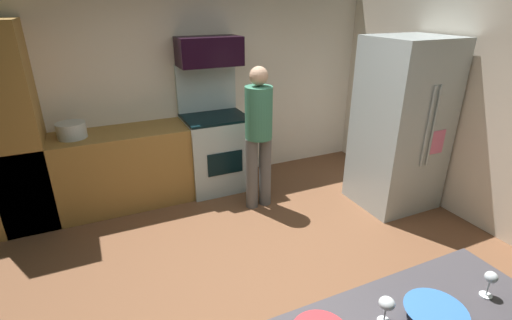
{
  "coord_description": "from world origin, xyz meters",
  "views": [
    {
      "loc": [
        -1.12,
        -2.25,
        2.25
      ],
      "look_at": [
        0.05,
        0.3,
        1.05
      ],
      "focal_mm": 26.22,
      "sensor_mm": 36.0,
      "label": 1
    }
  ],
  "objects_px": {
    "refrigerator": "(401,125)",
    "wine_glass_mid": "(387,305)",
    "person_cook": "(259,132)",
    "mixing_bowl_large": "(435,315)",
    "wine_glass_near": "(491,279)",
    "oven_range": "(216,149)",
    "stock_pot": "(71,130)",
    "microwave": "(209,51)"
  },
  "relations": [
    {
      "from": "refrigerator",
      "to": "wine_glass_mid",
      "type": "distance_m",
      "value": 2.92
    },
    {
      "from": "person_cook",
      "to": "mixing_bowl_large",
      "type": "relative_size",
      "value": 5.8
    },
    {
      "from": "mixing_bowl_large",
      "to": "wine_glass_mid",
      "type": "bearing_deg",
      "value": 156.93
    },
    {
      "from": "mixing_bowl_large",
      "to": "person_cook",
      "type": "bearing_deg",
      "value": 82.18
    },
    {
      "from": "refrigerator",
      "to": "wine_glass_near",
      "type": "height_order",
      "value": "refrigerator"
    },
    {
      "from": "oven_range",
      "to": "mixing_bowl_large",
      "type": "distance_m",
      "value": 3.42
    },
    {
      "from": "wine_glass_near",
      "to": "wine_glass_mid",
      "type": "distance_m",
      "value": 0.58
    },
    {
      "from": "stock_pot",
      "to": "refrigerator",
      "type": "bearing_deg",
      "value": -20.52
    },
    {
      "from": "person_cook",
      "to": "stock_pot",
      "type": "distance_m",
      "value": 1.99
    },
    {
      "from": "person_cook",
      "to": "stock_pot",
      "type": "xyz_separation_m",
      "value": [
        -1.87,
        0.69,
        0.07
      ]
    },
    {
      "from": "mixing_bowl_large",
      "to": "wine_glass_mid",
      "type": "xyz_separation_m",
      "value": [
        -0.21,
        0.09,
        0.07
      ]
    },
    {
      "from": "oven_range",
      "to": "stock_pot",
      "type": "bearing_deg",
      "value": 179.82
    },
    {
      "from": "mixing_bowl_large",
      "to": "stock_pot",
      "type": "xyz_separation_m",
      "value": [
        -1.49,
        3.4,
        0.05
      ]
    },
    {
      "from": "microwave",
      "to": "wine_glass_near",
      "type": "relative_size",
      "value": 5.14
    },
    {
      "from": "wine_glass_mid",
      "to": "microwave",
      "type": "bearing_deg",
      "value": 84.85
    },
    {
      "from": "microwave",
      "to": "stock_pot",
      "type": "height_order",
      "value": "microwave"
    },
    {
      "from": "oven_range",
      "to": "refrigerator",
      "type": "distance_m",
      "value": 2.22
    },
    {
      "from": "refrigerator",
      "to": "mixing_bowl_large",
      "type": "xyz_separation_m",
      "value": [
        -1.87,
        -2.14,
        -0.03
      ]
    },
    {
      "from": "refrigerator",
      "to": "person_cook",
      "type": "relative_size",
      "value": 1.18
    },
    {
      "from": "microwave",
      "to": "wine_glass_near",
      "type": "xyz_separation_m",
      "value": [
        0.27,
        -3.47,
        -0.7
      ]
    },
    {
      "from": "wine_glass_mid",
      "to": "wine_glass_near",
      "type": "bearing_deg",
      "value": -8.33
    },
    {
      "from": "oven_range",
      "to": "refrigerator",
      "type": "relative_size",
      "value": 0.8
    },
    {
      "from": "refrigerator",
      "to": "oven_range",
      "type": "bearing_deg",
      "value": 144.79
    },
    {
      "from": "microwave",
      "to": "refrigerator",
      "type": "bearing_deg",
      "value": -37.0
    },
    {
      "from": "microwave",
      "to": "refrigerator",
      "type": "xyz_separation_m",
      "value": [
        1.78,
        -1.34,
        -0.75
      ]
    },
    {
      "from": "refrigerator",
      "to": "person_cook",
      "type": "bearing_deg",
      "value": 159.3
    },
    {
      "from": "mixing_bowl_large",
      "to": "stock_pot",
      "type": "distance_m",
      "value": 3.71
    },
    {
      "from": "wine_glass_near",
      "to": "wine_glass_mid",
      "type": "bearing_deg",
      "value": 171.67
    },
    {
      "from": "microwave",
      "to": "wine_glass_mid",
      "type": "distance_m",
      "value": 3.48
    },
    {
      "from": "microwave",
      "to": "wine_glass_mid",
      "type": "xyz_separation_m",
      "value": [
        -0.31,
        -3.39,
        -0.7
      ]
    },
    {
      "from": "mixing_bowl_large",
      "to": "wine_glass_near",
      "type": "relative_size",
      "value": 1.95
    },
    {
      "from": "person_cook",
      "to": "wine_glass_mid",
      "type": "relative_size",
      "value": 11.92
    },
    {
      "from": "mixing_bowl_large",
      "to": "stock_pot",
      "type": "relative_size",
      "value": 0.94
    },
    {
      "from": "mixing_bowl_large",
      "to": "refrigerator",
      "type": "bearing_deg",
      "value": 48.84
    },
    {
      "from": "microwave",
      "to": "refrigerator",
      "type": "distance_m",
      "value": 2.35
    },
    {
      "from": "oven_range",
      "to": "stock_pot",
      "type": "height_order",
      "value": "oven_range"
    },
    {
      "from": "refrigerator",
      "to": "mixing_bowl_large",
      "type": "height_order",
      "value": "refrigerator"
    },
    {
      "from": "wine_glass_near",
      "to": "refrigerator",
      "type": "bearing_deg",
      "value": 54.75
    },
    {
      "from": "person_cook",
      "to": "wine_glass_near",
      "type": "height_order",
      "value": "person_cook"
    },
    {
      "from": "oven_range",
      "to": "person_cook",
      "type": "distance_m",
      "value": 0.84
    },
    {
      "from": "microwave",
      "to": "wine_glass_mid",
      "type": "relative_size",
      "value": 5.41
    },
    {
      "from": "refrigerator",
      "to": "wine_glass_mid",
      "type": "height_order",
      "value": "refrigerator"
    }
  ]
}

